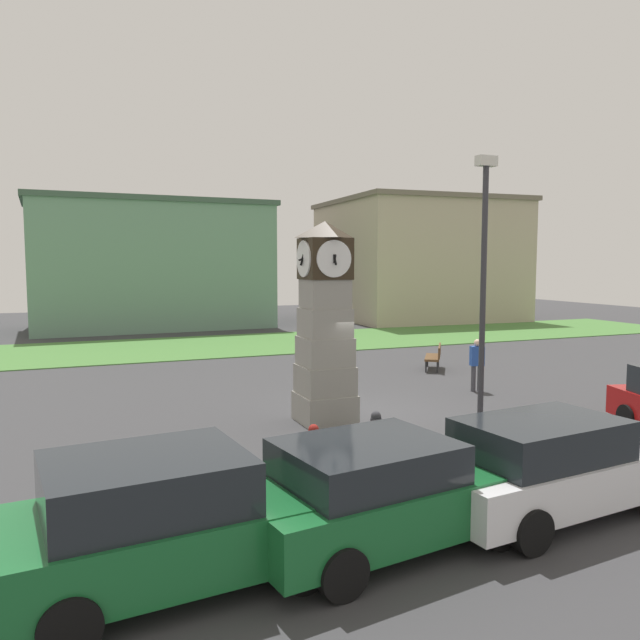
% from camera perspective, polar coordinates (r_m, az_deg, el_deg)
% --- Properties ---
extents(ground_plane, '(77.47, 77.47, 0.00)m').
position_cam_1_polar(ground_plane, '(16.47, 4.14, -8.43)').
color(ground_plane, '#38383A').
extents(clock_tower, '(1.39, 1.42, 4.89)m').
position_cam_1_polar(clock_tower, '(15.12, 0.45, -0.86)').
color(clock_tower, gray).
rests_on(clock_tower, ground_plane).
extents(bollard_near_tower, '(0.22, 0.22, 0.88)m').
position_cam_1_polar(bollard_near_tower, '(11.98, -0.59, -11.51)').
color(bollard_near_tower, maroon).
rests_on(bollard_near_tower, ground_plane).
extents(bollard_mid_row, '(0.23, 0.23, 0.98)m').
position_cam_1_polar(bollard_mid_row, '(12.61, 5.13, -10.43)').
color(bollard_mid_row, '#333338').
rests_on(bollard_mid_row, ground_plane).
extents(car_navy_sedan, '(4.36, 2.40, 1.64)m').
position_cam_1_polar(car_navy_sedan, '(8.10, -13.90, -17.29)').
color(car_navy_sedan, '#19602D').
rests_on(car_navy_sedan, ground_plane).
extents(car_near_tower, '(4.34, 2.49, 1.50)m').
position_cam_1_polar(car_near_tower, '(8.92, 5.50, -15.35)').
color(car_near_tower, '#19602D').
rests_on(car_near_tower, ground_plane).
extents(car_by_building, '(4.56, 2.19, 1.54)m').
position_cam_1_polar(car_by_building, '(10.49, 20.38, -12.40)').
color(car_by_building, silver).
rests_on(car_by_building, ground_plane).
extents(bench, '(1.34, 1.62, 0.90)m').
position_cam_1_polar(bench, '(23.06, 10.46, -3.21)').
color(bench, brown).
rests_on(bench, ground_plane).
extents(pedestrian_near_bench, '(0.45, 0.34, 1.59)m').
position_cam_1_polar(pedestrian_near_bench, '(19.47, 14.15, -3.72)').
color(pedestrian_near_bench, '#3F3F47').
rests_on(pedestrian_near_bench, ground_plane).
extents(street_lamp_far_side, '(0.50, 0.24, 6.40)m').
position_cam_1_polar(street_lamp_far_side, '(15.45, 14.73, 4.35)').
color(street_lamp_far_side, '#333338').
rests_on(street_lamp_far_side, ground_plane).
extents(warehouse_blue_far, '(14.08, 7.94, 7.50)m').
position_cam_1_polar(warehouse_blue_far, '(38.70, -15.22, 4.93)').
color(warehouse_blue_far, gray).
rests_on(warehouse_blue_far, ground_plane).
extents(storefront_low_left, '(12.05, 12.16, 8.10)m').
position_cam_1_polar(storefront_low_left, '(44.09, 8.81, 5.47)').
color(storefront_low_left, '#B7A88E').
rests_on(storefront_low_left, ground_plane).
extents(grass_verge_far, '(46.48, 7.75, 0.04)m').
position_cam_1_polar(grass_verge_far, '(30.40, -3.30, -2.03)').
color(grass_verge_far, '#477A38').
rests_on(grass_verge_far, ground_plane).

